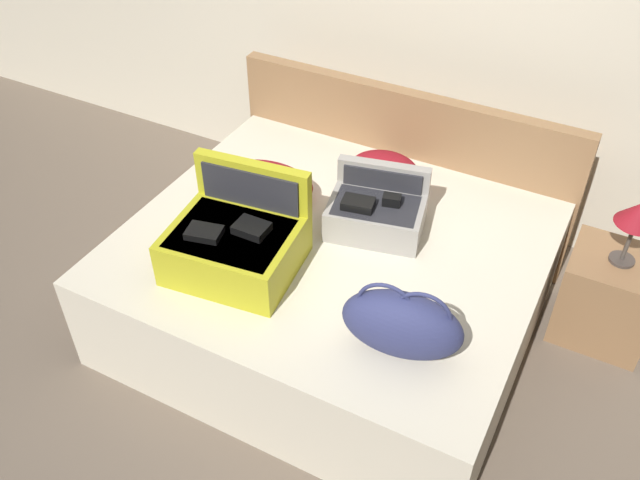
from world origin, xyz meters
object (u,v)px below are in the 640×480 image
hard_case_medium (377,211)px  table_lamp (639,216)px  pillow_center_head (269,181)px  nightstand (607,297)px  pillow_near_headboard (384,169)px  hard_case_large (236,242)px  bed (332,283)px  duffel_bag (402,324)px

hard_case_medium → table_lamp: bearing=7.5°
pillow_center_head → nightstand: size_ratio=0.99×
hard_case_medium → pillow_near_headboard: bearing=96.1°
hard_case_medium → table_lamp: hard_case_medium is taller
nightstand → table_lamp: size_ratio=1.40×
pillow_center_head → pillow_near_headboard: bearing=39.2°
hard_case_large → pillow_near_headboard: bearing=64.1°
bed → pillow_center_head: (-0.45, 0.18, 0.36)m
bed → table_lamp: (1.25, 0.58, 0.48)m
hard_case_large → table_lamp: (1.55, 0.93, 0.07)m
hard_case_large → duffel_bag: size_ratio=1.18×
hard_case_large → nightstand: hard_case_large is taller
duffel_bag → pillow_center_head: duffel_bag is taller
pillow_near_headboard → nightstand: size_ratio=0.76×
duffel_bag → pillow_center_head: size_ratio=1.07×
bed → nightstand: 1.38m
pillow_center_head → hard_case_medium: bearing=0.4°
hard_case_medium → pillow_near_headboard: (-0.13, 0.38, -0.03)m
hard_case_medium → table_lamp: size_ratio=1.48×
duffel_bag → nightstand: size_ratio=1.05×
hard_case_large → hard_case_medium: (0.45, 0.54, -0.04)m
pillow_center_head → table_lamp: table_lamp is taller
bed → hard_case_large: (-0.31, -0.35, 0.41)m
pillow_near_headboard → pillow_center_head: size_ratio=0.77×
pillow_center_head → table_lamp: bearing=13.3°
pillow_near_headboard → pillow_center_head: bearing=-140.8°
hard_case_large → pillow_center_head: size_ratio=1.26×
bed → table_lamp: bearing=25.1°
hard_case_large → nightstand: bearing=24.4°
hard_case_medium → pillow_near_headboard: size_ratio=1.40×
nightstand → hard_case_large: bearing=-148.9°
nightstand → table_lamp: table_lamp is taller
table_lamp → duffel_bag: bearing=-123.7°
hard_case_medium → bed: bearing=-139.0°
bed → duffel_bag: bearing=-41.2°
bed → hard_case_medium: hard_case_medium is taller
pillow_near_headboard → nightstand: bearing=0.8°
hard_case_large → table_lamp: 1.81m
nightstand → bed: bearing=-154.9°
hard_case_medium → hard_case_large: bearing=-141.9°
duffel_bag → hard_case_medium: bearing=121.2°
bed → hard_case_medium: 0.44m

